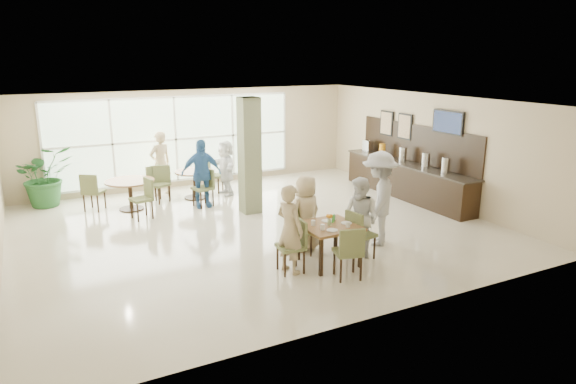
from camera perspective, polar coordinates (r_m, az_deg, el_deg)
name	(u,v)px	position (r m, az deg, el deg)	size (l,w,h in m)	color
ground	(255,228)	(11.52, -3.64, -4.03)	(10.00, 10.00, 0.00)	beige
room_shell	(254,153)	(11.08, -3.78, 4.32)	(10.00, 10.00, 10.00)	white
window_bank	(176,139)	(15.13, -12.36, 5.72)	(7.00, 0.04, 7.00)	silver
column	(250,156)	(12.38, -4.30, 4.01)	(0.45, 0.45, 2.80)	#67704E
main_table	(329,230)	(9.43, 4.59, -4.19)	(0.99, 0.99, 0.75)	brown
round_table_left	(130,186)	(13.31, -17.16, 0.60)	(1.21, 1.21, 0.75)	brown
round_table_right	(195,178)	(13.98, -10.32, 1.58)	(1.05, 1.05, 0.75)	brown
chairs_main_table	(327,240)	(9.45, 4.37, -5.33)	(1.98, 1.93, 0.95)	#626839
chairs_table_left	(132,191)	(13.28, -16.98, 0.06)	(2.23, 1.82, 0.95)	#626839
chairs_table_right	(193,181)	(13.95, -10.50, 1.17)	(2.06, 1.82, 0.95)	#626839
tabletop_clutter	(331,222)	(9.38, 4.83, -3.33)	(0.74, 0.70, 0.21)	white
buffet_counter	(407,177)	(14.22, 13.06, 1.61)	(0.64, 4.70, 1.95)	black
wall_tv	(448,122)	(13.30, 17.34, 7.42)	(0.06, 1.00, 0.58)	black
framed_art_a	(405,127)	(14.52, 12.85, 7.11)	(0.05, 0.55, 0.70)	black
framed_art_b	(387,123)	(15.13, 10.90, 7.52)	(0.05, 0.55, 0.70)	black
potted_plant	(45,176)	(14.40, -25.40, 1.61)	(1.40, 1.40, 1.55)	#255D29
teen_left	(290,229)	(9.00, 0.20, -4.15)	(0.58, 0.38, 1.60)	tan
teen_far	(306,213)	(10.05, 2.00, -2.37)	(0.74, 0.40, 1.51)	tan
teen_right	(361,218)	(9.82, 8.08, -2.84)	(0.75, 0.58, 1.54)	white
teen_standing	(379,199)	(10.46, 10.08, -0.72)	(1.24, 0.71, 1.92)	#B7B7BA
adult_a	(201,173)	(13.08, -9.62, 2.05)	(1.02, 0.58, 1.73)	teal
adult_b	(226,168)	(14.18, -6.93, 2.68)	(1.39, 0.60, 1.50)	white
adult_standing	(161,164)	(14.42, -13.98, 3.09)	(0.64, 0.42, 1.77)	tan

